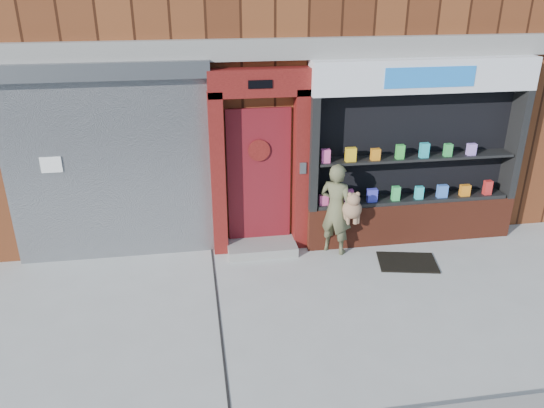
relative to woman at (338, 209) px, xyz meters
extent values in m
plane|color=#9E9E99|center=(-0.44, -1.53, -0.76)|extent=(80.00, 80.00, 0.00)
cube|color=gray|center=(-0.44, 0.39, 2.39)|extent=(12.00, 0.16, 0.30)
cube|color=gray|center=(-3.44, 0.41, 0.64)|extent=(3.00, 0.10, 2.80)
cube|color=slate|center=(-3.44, 0.35, 2.16)|extent=(3.10, 0.30, 0.24)
cube|color=white|center=(-4.24, 0.34, 0.84)|extent=(0.30, 0.01, 0.24)
cube|color=#4D0E0D|center=(-1.84, 0.33, 0.54)|extent=(0.22, 0.28, 2.60)
cube|color=#4D0E0D|center=(-0.54, 0.33, 0.54)|extent=(0.22, 0.28, 2.60)
cube|color=#4D0E0D|center=(-1.19, 0.33, 1.94)|extent=(1.50, 0.28, 0.40)
cube|color=black|center=(-1.19, 0.18, 1.94)|extent=(0.35, 0.01, 0.12)
cube|color=maroon|center=(-1.19, 0.44, 0.44)|extent=(1.00, 0.06, 2.20)
cylinder|color=black|center=(-1.19, 0.40, 0.89)|extent=(0.28, 0.02, 0.28)
cylinder|color=#4D0E0D|center=(-1.19, 0.39, 0.89)|extent=(0.34, 0.02, 0.34)
cube|color=gray|center=(-1.19, 0.17, -0.68)|extent=(1.10, 0.55, 0.15)
cube|color=slate|center=(-0.54, 0.18, 0.64)|extent=(0.10, 0.02, 0.18)
cube|color=maroon|center=(1.31, 0.27, -0.41)|extent=(3.50, 0.40, 0.70)
cube|color=black|center=(-0.38, 0.27, 0.84)|extent=(0.12, 0.40, 1.80)
cube|color=black|center=(3.00, 0.27, 0.84)|extent=(0.12, 0.40, 1.80)
cube|color=black|center=(1.31, 0.45, 0.84)|extent=(3.30, 0.03, 1.80)
cube|color=black|center=(1.31, 0.27, -0.03)|extent=(3.20, 0.36, 0.06)
cube|color=black|center=(1.31, 0.27, 0.69)|extent=(3.20, 0.36, 0.04)
cube|color=white|center=(1.31, 0.27, 1.99)|extent=(3.50, 0.40, 0.50)
cube|color=blue|center=(1.31, 0.06, 1.99)|extent=(1.40, 0.01, 0.30)
cube|color=#D04585|center=(-0.19, 0.19, 0.09)|extent=(0.14, 0.09, 0.17)
cube|color=#FC54B3|center=(0.21, 0.19, 0.12)|extent=(0.16, 0.09, 0.23)
cube|color=#393BC3|center=(0.61, 0.19, 0.11)|extent=(0.16, 0.09, 0.22)
cube|color=#37C35B|center=(1.01, 0.19, 0.12)|extent=(0.12, 0.09, 0.23)
cube|color=#28C5CC|center=(1.41, 0.19, 0.11)|extent=(0.12, 0.09, 0.21)
cube|color=#4175DF|center=(1.81, 0.19, 0.11)|extent=(0.16, 0.09, 0.21)
cube|color=orange|center=(2.21, 0.19, 0.10)|extent=(0.16, 0.09, 0.19)
cube|color=red|center=(2.61, 0.19, 0.12)|extent=(0.13, 0.09, 0.24)
cube|color=#E24B93|center=(-0.19, 0.19, 0.82)|extent=(0.14, 0.09, 0.21)
cube|color=yellow|center=(0.21, 0.19, 0.82)|extent=(0.16, 0.09, 0.22)
cube|color=orange|center=(0.61, 0.19, 0.80)|extent=(0.14, 0.09, 0.18)
cube|color=green|center=(1.01, 0.19, 0.83)|extent=(0.12, 0.09, 0.22)
cube|color=#25B0BC|center=(1.41, 0.19, 0.83)|extent=(0.14, 0.09, 0.23)
cube|color=green|center=(1.81, 0.19, 0.81)|extent=(0.12, 0.09, 0.20)
cube|color=#AD84ED|center=(2.21, 0.19, 0.81)|extent=(0.14, 0.09, 0.18)
imported|color=brown|center=(-0.03, 0.02, -0.01)|extent=(0.65, 0.62, 1.50)
sphere|color=brown|center=(0.20, -0.09, 0.02)|extent=(0.31, 0.31, 0.31)
sphere|color=brown|center=(0.20, -0.14, 0.21)|extent=(0.21, 0.21, 0.21)
sphere|color=brown|center=(0.14, -0.14, 0.29)|extent=(0.07, 0.07, 0.07)
sphere|color=brown|center=(0.26, -0.14, 0.29)|extent=(0.07, 0.07, 0.07)
cylinder|color=brown|center=(0.10, -0.09, -0.13)|extent=(0.07, 0.07, 0.19)
cylinder|color=brown|center=(0.30, -0.09, -0.13)|extent=(0.07, 0.07, 0.19)
cylinder|color=brown|center=(0.14, -0.11, -0.13)|extent=(0.07, 0.07, 0.19)
cylinder|color=brown|center=(0.26, -0.11, -0.13)|extent=(0.07, 0.07, 0.19)
cube|color=black|center=(1.01, -0.54, -0.74)|extent=(0.99, 0.79, 0.02)
camera|label=1|loc=(-2.20, -7.33, 3.40)|focal=35.00mm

